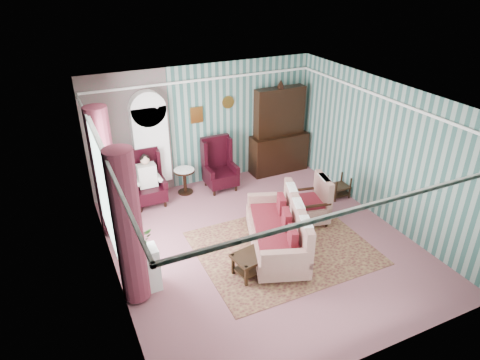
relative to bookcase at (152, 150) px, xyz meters
name	(u,v)px	position (x,y,z in m)	size (l,w,h in m)	color
floor	(262,243)	(1.35, -2.84, -1.12)	(6.00, 6.00, 0.00)	#975860
room_shell	(228,152)	(0.73, -2.66, 0.89)	(5.53, 6.02, 2.91)	#335D55
bookcase	(152,150)	(0.00, 0.00, 0.00)	(0.80, 0.28, 2.24)	silver
dresser_hutch	(280,128)	(3.25, -0.12, 0.06)	(1.50, 0.56, 2.36)	black
wingback_left	(147,179)	(-0.25, -0.39, -0.50)	(0.76, 0.80, 1.25)	black
wingback_right	(220,165)	(1.50, -0.39, -0.50)	(0.76, 0.80, 1.25)	black
seated_woman	(148,181)	(-0.25, -0.39, -0.53)	(0.44, 0.40, 1.18)	beige
round_side_table	(185,181)	(0.65, -0.24, -0.82)	(0.50, 0.50, 0.60)	black
nest_table	(339,186)	(3.82, -1.94, -0.85)	(0.45, 0.38, 0.54)	black
plant_stand	(142,270)	(-1.05, -3.14, -0.72)	(0.55, 0.35, 0.80)	white
rug	(283,248)	(1.65, -3.14, -1.11)	(3.20, 2.60, 0.01)	#491E18
sofa	(276,228)	(1.48, -3.14, -0.60)	(2.08, 1.12, 1.04)	#C0B394
floral_armchair	(309,199)	(2.60, -2.51, -0.60)	(0.83, 0.71, 1.05)	beige
coffee_table	(259,261)	(0.93, -3.53, -0.91)	(0.99, 0.49, 0.41)	black
potted_plant_a	(138,241)	(-1.06, -3.21, -0.09)	(0.42, 0.36, 0.47)	#19501A
potted_plant_b	(138,235)	(-1.03, -3.01, -0.10)	(0.24, 0.19, 0.44)	#265A1C
potted_plant_c	(131,240)	(-1.16, -3.09, -0.12)	(0.23, 0.23, 0.41)	#184E19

